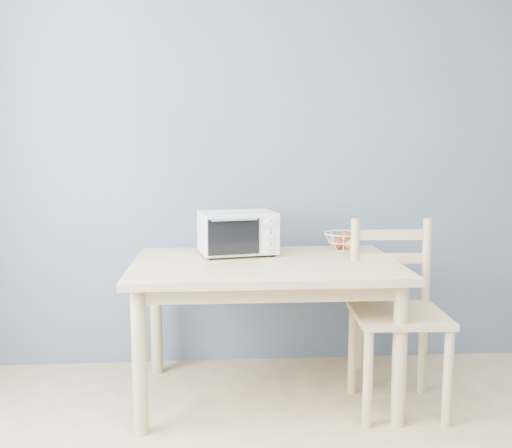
{
  "coord_description": "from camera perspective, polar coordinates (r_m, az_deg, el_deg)",
  "views": [
    {
      "loc": [
        -0.31,
        -1.25,
        1.35
      ],
      "look_at": [
        -0.1,
        1.85,
        0.93
      ],
      "focal_mm": 40.0,
      "sensor_mm": 36.0,
      "label": 1
    }
  ],
  "objects": [
    {
      "name": "dining_table",
      "position": [
        3.04,
        0.92,
        -5.63
      ],
      "size": [
        1.4,
        0.9,
        0.75
      ],
      "color": "tan",
      "rests_on": "ground"
    },
    {
      "name": "toaster_oven",
      "position": [
        3.18,
        -2.13,
        -0.85
      ],
      "size": [
        0.46,
        0.37,
        0.24
      ],
      "rotation": [
        0.0,
        0.0,
        0.2
      ],
      "color": "beige",
      "rests_on": "dining_table"
    },
    {
      "name": "fruit_basket",
      "position": [
        3.36,
        8.78,
        -1.67
      ],
      "size": [
        0.28,
        0.28,
        0.12
      ],
      "rotation": [
        0.0,
        0.0,
        -0.23
      ],
      "color": "silver",
      "rests_on": "dining_table"
    },
    {
      "name": "room",
      "position": [
        1.29,
        10.22,
        5.23
      ],
      "size": [
        4.01,
        4.51,
        2.61
      ],
      "color": "tan",
      "rests_on": "ground"
    },
    {
      "name": "dining_chair",
      "position": [
        3.08,
        13.85,
        -8.97
      ],
      "size": [
        0.47,
        0.47,
        0.97
      ],
      "rotation": [
        0.0,
        0.0,
        -0.05
      ],
      "color": "tan",
      "rests_on": "ground"
    }
  ]
}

